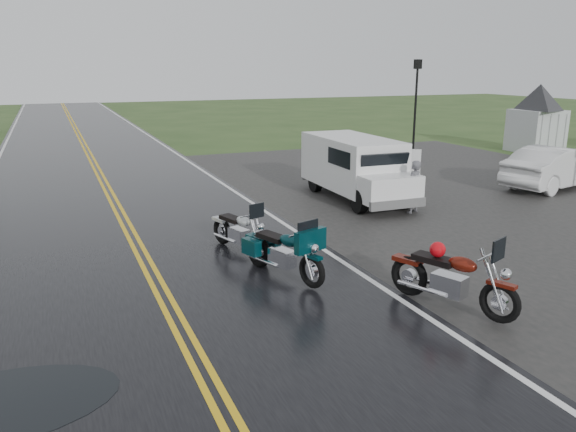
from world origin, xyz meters
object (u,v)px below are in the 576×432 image
object	(u,v)px
motorcycle_silver	(260,235)
lamp_post_far_right	(415,108)
visitor_center	(539,101)
motorcycle_red	(502,287)
van_white	(360,180)
person_at_van	(414,188)
sedan_white	(555,168)
motorcycle_teal	(312,258)

from	to	relation	value
motorcycle_silver	lamp_post_far_right	xyz separation A→B (m)	(11.59, 11.01, 1.59)
visitor_center	motorcycle_silver	distance (m)	20.35
lamp_post_far_right	motorcycle_red	bearing A→B (deg)	-120.83
van_white	lamp_post_far_right	xyz separation A→B (m)	(7.67, 8.37, 1.21)
motorcycle_silver	lamp_post_far_right	world-z (taller)	lamp_post_far_right
person_at_van	sedan_white	world-z (taller)	person_at_van
motorcycle_silver	lamp_post_far_right	distance (m)	16.07
sedan_white	lamp_post_far_right	size ratio (longest dim) A/B	0.98
motorcycle_teal	van_white	bearing A→B (deg)	32.80
motorcycle_red	person_at_van	size ratio (longest dim) A/B	1.55
motorcycle_teal	person_at_van	xyz separation A→B (m)	(5.00, 3.98, 0.10)
sedan_white	visitor_center	bearing A→B (deg)	-54.28
motorcycle_silver	sedan_white	xyz separation A→B (m)	(11.67, 3.04, 0.11)
person_at_van	lamp_post_far_right	world-z (taller)	lamp_post_far_right
van_white	sedan_white	xyz separation A→B (m)	(7.75, 0.39, -0.27)
lamp_post_far_right	motorcycle_silver	bearing A→B (deg)	-136.47
van_white	sedan_white	bearing A→B (deg)	4.44
motorcycle_teal	van_white	size ratio (longest dim) A/B	0.44
motorcycle_red	motorcycle_teal	bearing A→B (deg)	107.88
lamp_post_far_right	van_white	bearing A→B (deg)	-132.52
visitor_center	van_white	distance (m)	15.63
van_white	motorcycle_teal	bearing A→B (deg)	-126.98
motorcycle_red	lamp_post_far_right	xyz separation A→B (m)	(9.16, 15.35, 1.50)
motorcycle_silver	sedan_white	distance (m)	12.06
van_white	person_at_van	distance (m)	1.52
motorcycle_silver	person_at_van	world-z (taller)	person_at_van
visitor_center	sedan_white	bearing A→B (deg)	-132.04
motorcycle_silver	van_white	size ratio (longest dim) A/B	0.40
van_white	sedan_white	size ratio (longest dim) A/B	1.16
motorcycle_red	motorcycle_silver	world-z (taller)	motorcycle_red
visitor_center	person_at_van	xyz separation A→B (m)	(-12.42, -7.66, -1.66)
motorcycle_silver	van_white	world-z (taller)	van_white
person_at_van	sedan_white	bearing A→B (deg)	162.76
visitor_center	sedan_white	xyz separation A→B (m)	(-6.08, -6.74, -1.70)
van_white	lamp_post_far_right	size ratio (longest dim) A/B	1.13
motorcycle_red	motorcycle_silver	xyz separation A→B (m)	(-2.43, 4.34, -0.09)
visitor_center	sedan_white	world-z (taller)	visitor_center
motorcycle_red	person_at_van	xyz separation A→B (m)	(2.90, 6.45, 0.06)
sedan_white	motorcycle_teal	bearing A→B (deg)	101.14
motorcycle_teal	person_at_van	world-z (taller)	person_at_van
van_white	motorcycle_silver	bearing A→B (deg)	-144.45
van_white	lamp_post_far_right	distance (m)	11.41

